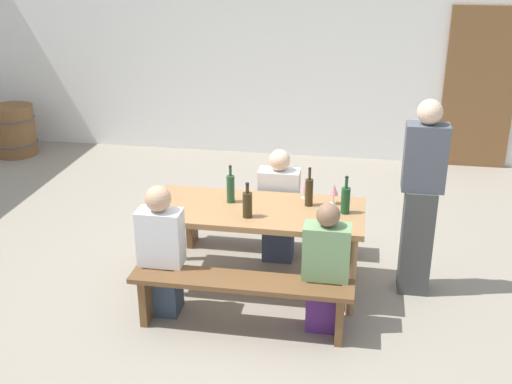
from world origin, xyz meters
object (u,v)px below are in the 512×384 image
seated_guest_near_0 (162,253)px  seated_guest_far_0 (279,208)px  wine_bottle_0 (309,191)px  wine_glass_1 (334,190)px  standing_host (421,201)px  tasting_table (256,217)px  wooden_door (479,89)px  wine_glass_0 (305,186)px  wine_barrel (14,130)px  wine_bottle_1 (346,200)px  bench_far (268,217)px  wine_bottle_3 (247,204)px  wine_bottle_2 (231,188)px  bench_near (241,291)px  seated_guest_near_1 (326,271)px

seated_guest_near_0 → seated_guest_far_0: bearing=-36.5°
wine_bottle_0 → wine_glass_1: (0.21, 0.07, 0.00)m
seated_guest_near_0 → standing_host: (2.05, 0.71, 0.31)m
tasting_table → wine_glass_1: size_ratio=10.12×
wooden_door → standing_host: bearing=-105.4°
wooden_door → wine_glass_0: 3.83m
wine_bottle_0 → wine_barrel: bearing=147.0°
wine_bottle_1 → wine_glass_1: wine_bottle_1 is taller
bench_far → wine_glass_0: size_ratio=11.09×
tasting_table → wine_bottle_3: bearing=-102.1°
wine_bottle_1 → wine_bottle_2: (-0.99, 0.07, 0.01)m
wine_bottle_1 → seated_guest_far_0: (-0.63, 0.52, -0.35)m
bench_near → wine_bottle_3: size_ratio=5.78×
bench_near → wine_glass_0: 1.18m
standing_host → wine_bottle_0: bearing=1.4°
wine_bottle_3 → wine_glass_1: size_ratio=1.66×
wine_bottle_0 → wine_bottle_2: wine_bottle_0 is taller
seated_guest_near_0 → wine_barrel: bearing=42.9°
wine_bottle_1 → wine_barrel: (-4.72, 2.97, -0.52)m
tasting_table → seated_guest_near_0: bearing=-141.3°
wine_bottle_3 → seated_guest_near_1: (0.68, -0.36, -0.36)m
wine_barrel → seated_guest_near_1: bearing=-37.5°
tasting_table → wine_glass_0: bearing=37.0°
wine_bottle_3 → standing_host: (1.41, 0.35, -0.02)m
bench_near → seated_guest_far_0: (0.13, 1.24, 0.17)m
wine_bottle_1 → seated_guest_near_0: 1.58m
wine_bottle_0 → seated_guest_near_0: (-1.12, -0.68, -0.34)m
bench_far → wine_bottle_1: bearing=-41.5°
wine_bottle_0 → standing_host: size_ratio=0.20×
bench_near → bench_far: (0.00, 1.39, 0.00)m
wine_bottle_1 → wine_glass_0: bearing=144.6°
bench_far → seated_guest_near_1: 1.40m
bench_far → seated_guest_far_0: (0.13, -0.15, 0.17)m
wine_bottle_3 → seated_guest_near_0: (-0.64, -0.36, -0.33)m
wine_bottle_1 → wine_bottle_3: wine_bottle_1 is taller
bench_far → standing_host: (1.37, -0.53, 0.49)m
wooden_door → bench_near: bearing=-118.4°
seated_guest_near_0 → seated_guest_near_1: 1.32m
wine_bottle_1 → wine_bottle_3: size_ratio=1.09×
wine_bottle_3 → wine_glass_0: (0.43, 0.48, -0.00)m
seated_guest_near_0 → seated_guest_far_0: seated_guest_near_0 is taller
wooden_door → wine_bottle_2: 4.33m
bench_near → wine_bottle_3: bearing=94.5°
seated_guest_near_1 → wine_bottle_0: bearing=16.6°
bench_far → seated_guest_far_0: size_ratio=1.59×
seated_guest_near_0 → wine_glass_0: bearing=-51.9°
bench_near → wine_glass_1: 1.23m
tasting_table → bench_near: bearing=-90.0°
bench_near → standing_host: standing_host is taller
bench_far → seated_guest_far_0: seated_guest_far_0 is taller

